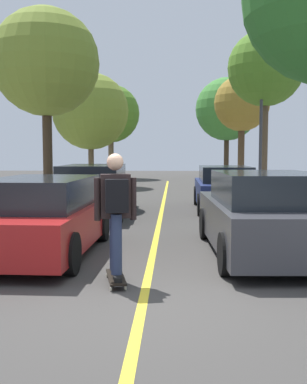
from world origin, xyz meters
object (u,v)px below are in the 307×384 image
Objects in this scene: parked_car_left_near at (94,190)px; street_tree_right_far at (242,104)px; street_tree_left_nearest at (46,63)px; street_tree_left_near at (91,111)px; skateboard at (116,277)px; streetlamp at (261,106)px; street_tree_right_farthest at (227,109)px; street_tree_left_far at (111,114)px; parked_car_right_near at (225,189)px; street_tree_right_near at (266,69)px; parked_car_left_nearest at (41,217)px; skateboarder at (116,208)px; parked_car_right_nearest at (265,215)px.

street_tree_right_far is (5.96, 11.69, 3.67)m from parked_car_left_near.
street_tree_left_nearest is 8.45m from street_tree_left_near.
streetlamp is at bearing 70.74° from skateboard.
street_tree_left_far is at bearing -179.88° from street_tree_right_farthest.
parked_car_right_near is 0.65× the size of street_tree_right_near.
street_tree_right_near is (5.96, 10.73, 4.43)m from parked_car_left_nearest.
street_tree_left_far is (-2.01, 24.00, 3.79)m from parked_car_left_nearest.
street_tree_right_near reaches higher than skateboarder.
streetlamp is at bearing -38.44° from street_tree_left_near.
street_tree_left_near is 9.85m from streetlamp.
parked_car_left_nearest is at bearing -85.20° from street_tree_left_far.
skateboard is (-4.41, -25.80, -4.65)m from street_tree_right_farthest.
street_tree_right_near reaches higher than street_tree_right_far.
street_tree_right_near is at bearing -90.00° from street_tree_right_farthest.
street_tree_left_near is 0.92× the size of street_tree_left_far.
street_tree_left_nearest is at bearing -163.53° from streetlamp.
skateboard is (1.55, -7.15, -0.62)m from parked_car_left_near.
parked_car_left_nearest is 2.43× the size of skateboarder.
street_tree_right_far is at bearing -41.04° from street_tree_left_far.
street_tree_left_far reaches higher than parked_car_left_near.
parked_car_right_nearest is 3.11m from skateboarder.
street_tree_left_far is at bearing 104.04° from parked_car_right_nearest.
street_tree_right_near is 13.90m from skateboarder.
street_tree_right_far is at bearing 90.00° from street_tree_right_near.
parked_car_left_near is 0.70× the size of street_tree_right_farthest.
street_tree_left_near is (-2.01, 16.22, 3.27)m from parked_car_left_nearest.
street_tree_right_far is 3.40× the size of skateboarder.
street_tree_left_near reaches higher than parked_car_left_nearest.
street_tree_right_near reaches higher than street_tree_left_near.
street_tree_right_near is (2.01, 4.17, 4.44)m from parked_car_right_near.
parked_car_right_near is 6.42m from street_tree_right_near.
street_tree_left_nearest is at bearing 127.87° from parked_car_right_nearest.
street_tree_left_nearest is 3.87× the size of skateboarder.
parked_car_right_near is 4.87× the size of skateboard.
parked_car_left_near is 0.82× the size of street_tree_right_far.
street_tree_left_far is 26.39m from skateboard.
street_tree_left_far is (-5.96, 23.85, 3.75)m from parked_car_right_nearest.
street_tree_left_nearest is (-2.02, 2.44, 4.13)m from parked_car_left_near.
street_tree_left_nearest is at bearing 104.45° from parked_car_left_nearest.
skateboarder is (3.57, -25.81, -3.40)m from street_tree_left_far.
street_tree_right_near is 1.67m from streetlamp.
parked_car_right_nearest is 6.41m from parked_car_right_near.
street_tree_left_nearest is at bearing -90.00° from street_tree_left_near.
parked_car_right_near is 7.39m from street_tree_left_nearest.
street_tree_right_far reaches higher than parked_car_left_near.
street_tree_right_farthest is (-0.00, 13.29, -0.37)m from street_tree_right_near.
parked_car_left_near is 0.74× the size of street_tree_left_far.
street_tree_left_near is at bearing 100.53° from parked_car_left_near.
parked_car_right_nearest is 0.75× the size of street_tree_left_near.
street_tree_right_far is at bearing 62.97° from parked_car_left_near.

